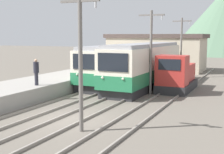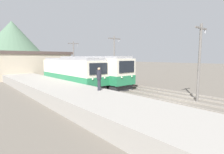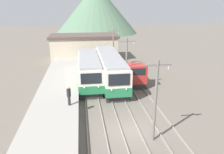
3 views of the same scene
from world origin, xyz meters
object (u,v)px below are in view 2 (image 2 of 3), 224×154
at_px(commuter_train_center, 91,71).
at_px(catenary_mast_far, 74,58).
at_px(commuter_train_left, 72,73).
at_px(catenary_mast_near, 199,60).
at_px(shunting_locomotive, 111,75).
at_px(catenary_mast_mid, 114,59).
at_px(person_on_platform, 99,78).

distance_m(commuter_train_center, catenary_mast_far, 7.70).
bearing_deg(commuter_train_left, catenary_mast_near, -72.63).
height_order(commuter_train_center, shunting_locomotive, commuter_train_center).
xyz_separation_m(catenary_mast_near, catenary_mast_far, (0.00, 21.02, 0.00)).
relative_size(catenary_mast_mid, person_on_platform, 3.46).
distance_m(catenary_mast_mid, catenary_mast_far, 10.51).
distance_m(shunting_locomotive, person_on_platform, 11.24).
bearing_deg(person_on_platform, commuter_train_left, 75.70).
bearing_deg(person_on_platform, catenary_mast_mid, 40.10).
bearing_deg(person_on_platform, commuter_train_center, 59.85).
relative_size(commuter_train_left, commuter_train_center, 0.84).
bearing_deg(commuter_train_center, catenary_mast_near, -83.70).
bearing_deg(person_on_platform, catenary_mast_near, -37.37).
bearing_deg(commuter_train_center, shunting_locomotive, -16.05).
bearing_deg(commuter_train_left, commuter_train_center, -2.18).
xyz_separation_m(commuter_train_center, catenary_mast_mid, (1.51, -3.16, 1.73)).
bearing_deg(commuter_train_left, catenary_mast_far, 59.25).
distance_m(commuter_train_center, person_on_platform, 10.03).
height_order(commuter_train_left, person_on_platform, commuter_train_left).
xyz_separation_m(shunting_locomotive, catenary_mast_near, (-1.49, -12.81, 2.30)).
xyz_separation_m(commuter_train_center, catenary_mast_near, (1.51, -13.67, 1.73)).
relative_size(commuter_train_center, catenary_mast_mid, 2.17).
bearing_deg(commuter_train_center, person_on_platform, -120.15).
height_order(commuter_train_left, commuter_train_center, commuter_train_center).
bearing_deg(catenary_mast_far, commuter_train_center, -101.60).
distance_m(commuter_train_center, shunting_locomotive, 3.17).
distance_m(commuter_train_left, catenary_mast_mid, 5.70).
bearing_deg(person_on_platform, shunting_locomotive, 44.18).
distance_m(commuter_train_center, catenary_mast_mid, 3.91).
bearing_deg(commuter_train_left, catenary_mast_mid, -37.18).
height_order(catenary_mast_near, catenary_mast_mid, same).
xyz_separation_m(catenary_mast_near, person_on_platform, (-6.55, 5.00, -1.45)).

